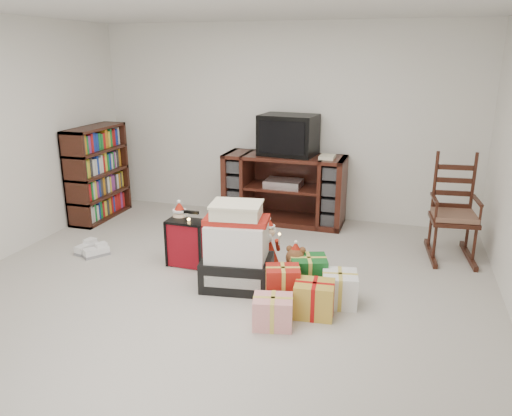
{
  "coord_description": "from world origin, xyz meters",
  "views": [
    {
      "loc": [
        1.53,
        -3.86,
        2.12
      ],
      "look_at": [
        0.19,
        0.6,
        0.66
      ],
      "focal_mm": 35.0,
      "sensor_mm": 36.0,
      "label": 1
    }
  ],
  "objects_px": {
    "gift_pile": "(237,252)",
    "teddy_bear": "(296,269)",
    "santa_figurine": "(269,250)",
    "sneaker_pair": "(91,250)",
    "rocking_chair": "(453,220)",
    "mrs_claus_figurine": "(181,238)",
    "red_suitcase": "(187,243)",
    "gift_cluster": "(302,292)",
    "crt_television": "(288,135)",
    "tv_stand": "(284,189)",
    "bookshelf": "(98,175)"
  },
  "relations": [
    {
      "from": "bookshelf",
      "to": "red_suitcase",
      "type": "distance_m",
      "value": 2.14
    },
    {
      "from": "teddy_bear",
      "to": "sneaker_pair",
      "type": "xyz_separation_m",
      "value": [
        -2.31,
        0.12,
        -0.13
      ]
    },
    {
      "from": "red_suitcase",
      "to": "tv_stand",
      "type": "bearing_deg",
      "value": 71.51
    },
    {
      "from": "gift_pile",
      "to": "red_suitcase",
      "type": "bearing_deg",
      "value": 146.72
    },
    {
      "from": "tv_stand",
      "to": "crt_television",
      "type": "relative_size",
      "value": 2.1
    },
    {
      "from": "bookshelf",
      "to": "santa_figurine",
      "type": "bearing_deg",
      "value": -20.53
    },
    {
      "from": "rocking_chair",
      "to": "tv_stand",
      "type": "bearing_deg",
      "value": 157.9
    },
    {
      "from": "rocking_chair",
      "to": "santa_figurine",
      "type": "relative_size",
      "value": 2.14
    },
    {
      "from": "teddy_bear",
      "to": "crt_television",
      "type": "bearing_deg",
      "value": 105.76
    },
    {
      "from": "gift_cluster",
      "to": "red_suitcase",
      "type": "bearing_deg",
      "value": 158.06
    },
    {
      "from": "teddy_bear",
      "to": "santa_figurine",
      "type": "relative_size",
      "value": 0.73
    },
    {
      "from": "santa_figurine",
      "to": "sneaker_pair",
      "type": "relative_size",
      "value": 1.39
    },
    {
      "from": "tv_stand",
      "to": "rocking_chair",
      "type": "distance_m",
      "value": 2.09
    },
    {
      "from": "santa_figurine",
      "to": "gift_cluster",
      "type": "bearing_deg",
      "value": -55.11
    },
    {
      "from": "gift_pile",
      "to": "santa_figurine",
      "type": "relative_size",
      "value": 1.49
    },
    {
      "from": "gift_cluster",
      "to": "crt_television",
      "type": "height_order",
      "value": "crt_television"
    },
    {
      "from": "santa_figurine",
      "to": "crt_television",
      "type": "height_order",
      "value": "crt_television"
    },
    {
      "from": "red_suitcase",
      "to": "santa_figurine",
      "type": "bearing_deg",
      "value": 12.83
    },
    {
      "from": "teddy_bear",
      "to": "santa_figurine",
      "type": "distance_m",
      "value": 0.47
    },
    {
      "from": "gift_pile",
      "to": "bookshelf",
      "type": "bearing_deg",
      "value": 141.59
    },
    {
      "from": "gift_pile",
      "to": "teddy_bear",
      "type": "bearing_deg",
      "value": 10.39
    },
    {
      "from": "red_suitcase",
      "to": "gift_cluster",
      "type": "xyz_separation_m",
      "value": [
        1.32,
        -0.53,
        -0.11
      ]
    },
    {
      "from": "santa_figurine",
      "to": "red_suitcase",
      "type": "bearing_deg",
      "value": -168.74
    },
    {
      "from": "santa_figurine",
      "to": "crt_television",
      "type": "xyz_separation_m",
      "value": [
        -0.18,
        1.55,
        0.93
      ]
    },
    {
      "from": "gift_pile",
      "to": "red_suitcase",
      "type": "distance_m",
      "value": 0.73
    },
    {
      "from": "gift_pile",
      "to": "red_suitcase",
      "type": "relative_size",
      "value": 1.4
    },
    {
      "from": "mrs_claus_figurine",
      "to": "gift_cluster",
      "type": "bearing_deg",
      "value": -23.92
    },
    {
      "from": "bookshelf",
      "to": "mrs_claus_figurine",
      "type": "xyz_separation_m",
      "value": [
        1.66,
        -1.04,
        -0.33
      ]
    },
    {
      "from": "rocking_chair",
      "to": "teddy_bear",
      "type": "distance_m",
      "value": 1.92
    },
    {
      "from": "mrs_claus_figurine",
      "to": "crt_television",
      "type": "xyz_separation_m",
      "value": [
        0.77,
        1.61,
        0.88
      ]
    },
    {
      "from": "rocking_chair",
      "to": "gift_cluster",
      "type": "relative_size",
      "value": 1.23
    },
    {
      "from": "rocking_chair",
      "to": "gift_pile",
      "type": "bearing_deg",
      "value": -150.28
    },
    {
      "from": "tv_stand",
      "to": "gift_cluster",
      "type": "bearing_deg",
      "value": -71.54
    },
    {
      "from": "sneaker_pair",
      "to": "teddy_bear",
      "type": "bearing_deg",
      "value": 17.84
    },
    {
      "from": "santa_figurine",
      "to": "mrs_claus_figurine",
      "type": "bearing_deg",
      "value": -176.52
    },
    {
      "from": "gift_pile",
      "to": "teddy_bear",
      "type": "relative_size",
      "value": 2.03
    },
    {
      "from": "tv_stand",
      "to": "mrs_claus_figurine",
      "type": "distance_m",
      "value": 1.75
    },
    {
      "from": "tv_stand",
      "to": "santa_figurine",
      "type": "relative_size",
      "value": 2.86
    },
    {
      "from": "bookshelf",
      "to": "santa_figurine",
      "type": "distance_m",
      "value": 2.81
    },
    {
      "from": "sneaker_pair",
      "to": "crt_television",
      "type": "distance_m",
      "value": 2.72
    },
    {
      "from": "red_suitcase",
      "to": "crt_television",
      "type": "distance_m",
      "value": 2.03
    },
    {
      "from": "bookshelf",
      "to": "rocking_chair",
      "type": "distance_m",
      "value": 4.41
    },
    {
      "from": "santa_figurine",
      "to": "crt_television",
      "type": "distance_m",
      "value": 1.81
    },
    {
      "from": "rocking_chair",
      "to": "mrs_claus_figurine",
      "type": "distance_m",
      "value": 2.92
    },
    {
      "from": "gift_cluster",
      "to": "gift_pile",
      "type": "bearing_deg",
      "value": 162.1
    },
    {
      "from": "crt_television",
      "to": "rocking_chair",
      "type": "bearing_deg",
      "value": -10.97
    },
    {
      "from": "red_suitcase",
      "to": "bookshelf",
      "type": "bearing_deg",
      "value": 148.86
    },
    {
      "from": "mrs_claus_figurine",
      "to": "red_suitcase",
      "type": "bearing_deg",
      "value": -41.52
    },
    {
      "from": "red_suitcase",
      "to": "mrs_claus_figurine",
      "type": "xyz_separation_m",
      "value": [
        -0.12,
        0.11,
        0.0
      ]
    },
    {
      "from": "mrs_claus_figurine",
      "to": "gift_cluster",
      "type": "xyz_separation_m",
      "value": [
        1.44,
        -0.64,
        -0.11
      ]
    }
  ]
}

